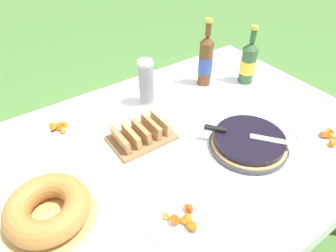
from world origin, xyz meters
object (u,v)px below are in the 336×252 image
(bread_board, at_px, (142,134))
(cider_bottle_amber, at_px, (206,61))
(berry_tart, at_px, (249,142))
(snack_plate_near, at_px, (186,221))
(serving_knife, at_px, (243,134))
(bundt_cake, at_px, (48,209))
(snack_plate_right, at_px, (327,138))
(cider_bottle_green, at_px, (248,62))
(snack_plate_left, at_px, (63,129))
(cup_stack, at_px, (146,83))

(bread_board, bearing_deg, cider_bottle_amber, 20.89)
(berry_tart, distance_m, snack_plate_near, 0.44)
(serving_knife, xyz_separation_m, bread_board, (-0.31, 0.27, -0.04))
(bundt_cake, height_order, bread_board, bundt_cake)
(bundt_cake, relative_size, snack_plate_near, 1.32)
(berry_tart, bearing_deg, bread_board, 138.40)
(bundt_cake, relative_size, bread_board, 1.15)
(cider_bottle_amber, relative_size, snack_plate_right, 1.46)
(cider_bottle_green, distance_m, snack_plate_left, 0.97)
(cup_stack, distance_m, snack_plate_right, 0.82)
(serving_knife, distance_m, cider_bottle_amber, 0.51)
(snack_plate_near, bearing_deg, cider_bottle_green, 32.41)
(berry_tart, xyz_separation_m, snack_plate_right, (0.30, -0.16, -0.02))
(serving_knife, relative_size, snack_plate_near, 1.36)
(cup_stack, distance_m, cider_bottle_green, 0.56)
(serving_knife, height_order, cup_stack, cup_stack)
(snack_plate_left, bearing_deg, serving_knife, -42.11)
(cider_bottle_amber, height_order, bread_board, cider_bottle_amber)
(berry_tart, relative_size, cider_bottle_green, 1.03)
(berry_tart, distance_m, cider_bottle_amber, 0.53)
(bundt_cake, bearing_deg, berry_tart, -10.04)
(berry_tart, xyz_separation_m, serving_knife, (-0.02, 0.02, 0.04))
(cup_stack, height_order, snack_plate_left, cup_stack)
(snack_plate_near, bearing_deg, berry_tart, 17.45)
(snack_plate_right, xyz_separation_m, bread_board, (-0.63, 0.45, 0.01))
(cup_stack, relative_size, cider_bottle_green, 0.75)
(snack_plate_near, relative_size, snack_plate_left, 1.01)
(berry_tart, distance_m, bread_board, 0.44)
(snack_plate_right, bearing_deg, serving_knife, 150.15)
(cider_bottle_green, bearing_deg, snack_plate_left, 170.45)
(cider_bottle_amber, bearing_deg, serving_knife, -112.84)
(berry_tart, relative_size, bread_board, 1.21)
(cup_stack, relative_size, snack_plate_near, 1.00)
(berry_tart, xyz_separation_m, cup_stack, (-0.17, 0.50, 0.09))
(snack_plate_left, bearing_deg, bread_board, -43.53)
(berry_tart, height_order, cup_stack, cup_stack)
(cup_stack, distance_m, cider_bottle_amber, 0.35)
(snack_plate_left, relative_size, bread_board, 0.87)
(serving_knife, bearing_deg, cider_bottle_green, 93.36)
(bundt_cake, bearing_deg, snack_plate_near, -37.88)
(bundt_cake, distance_m, cider_bottle_green, 1.16)
(cider_bottle_green, height_order, cider_bottle_amber, cider_bottle_amber)
(cup_stack, xyz_separation_m, snack_plate_left, (-0.41, 0.03, -0.10))
(berry_tart, xyz_separation_m, cider_bottle_amber, (0.18, 0.48, 0.11))
(serving_knife, height_order, snack_plate_right, serving_knife)
(snack_plate_left, bearing_deg, snack_plate_right, -38.12)
(snack_plate_left, xyz_separation_m, bread_board, (0.25, -0.24, 0.01))
(cider_bottle_green, bearing_deg, serving_knife, -138.28)
(bundt_cake, relative_size, snack_plate_right, 1.26)
(serving_knife, xyz_separation_m, cider_bottle_amber, (0.19, 0.46, 0.07))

